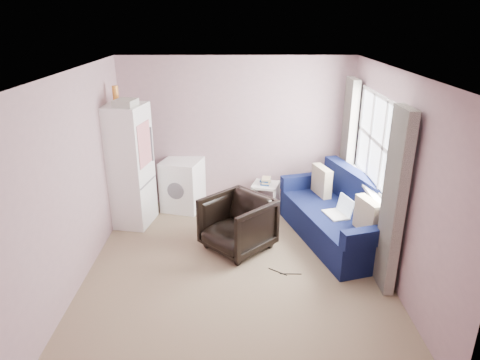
% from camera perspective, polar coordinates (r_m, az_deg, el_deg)
% --- Properties ---
extents(room, '(3.84, 4.24, 2.54)m').
position_cam_1_polar(room, '(5.13, -0.30, 0.24)').
color(room, '#937C60').
rests_on(room, ground).
extents(armchair, '(1.12, 1.12, 0.84)m').
position_cam_1_polar(armchair, '(5.93, -0.35, -5.53)').
color(armchair, black).
rests_on(armchair, ground).
extents(fridge, '(0.76, 0.75, 2.14)m').
position_cam_1_polar(fridge, '(6.70, -14.87, 1.92)').
color(fridge, white).
rests_on(fridge, ground).
extents(washing_machine, '(0.74, 0.74, 0.86)m').
position_cam_1_polar(washing_machine, '(7.22, -7.66, -0.46)').
color(washing_machine, white).
rests_on(washing_machine, ground).
extents(side_table, '(0.51, 0.51, 0.57)m').
position_cam_1_polar(side_table, '(7.20, 3.42, -1.92)').
color(side_table, white).
rests_on(side_table, ground).
extents(sofa, '(1.50, 2.28, 0.94)m').
position_cam_1_polar(sofa, '(6.38, 13.32, -4.87)').
color(sofa, '#0F1745').
rests_on(sofa, ground).
extents(window_dressing, '(0.17, 2.62, 2.18)m').
position_cam_1_polar(window_dressing, '(6.09, 16.56, 1.31)').
color(window_dressing, white).
rests_on(window_dressing, ground).
extents(floor_cables, '(0.41, 0.18, 0.01)m').
position_cam_1_polar(floor_cables, '(5.61, 5.91, -12.20)').
color(floor_cables, black).
rests_on(floor_cables, ground).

